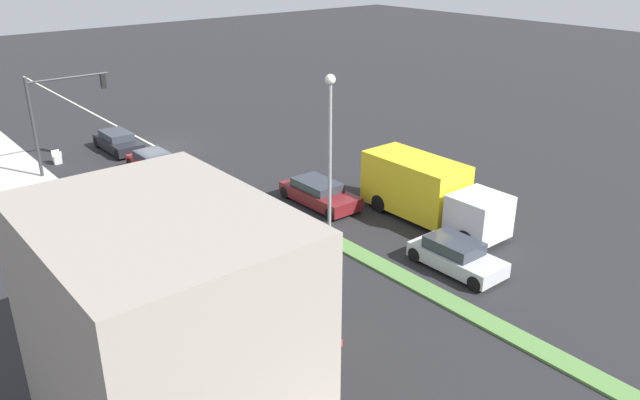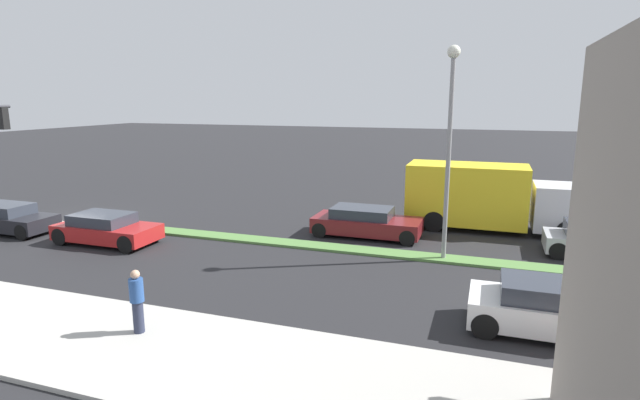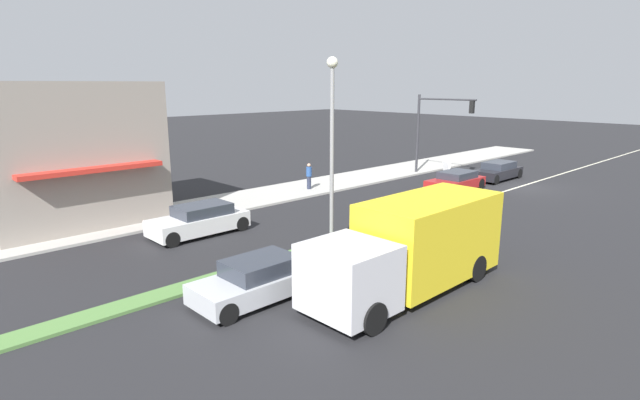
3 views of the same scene
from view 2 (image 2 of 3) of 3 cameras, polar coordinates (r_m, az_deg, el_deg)
name	(u,v)px [view 2 (image 2 of 3)]	position (r m, az deg, el deg)	size (l,w,h in m)	color
ground_plane	(465,262)	(18.63, 16.19, -6.84)	(160.00, 160.00, 0.00)	#232326
lane_marking_center	(68,222)	(26.33, -26.81, -2.27)	(0.16, 60.00, 0.01)	beige
street_lamp	(450,127)	(17.79, 14.64, 8.11)	(0.44, 0.44, 7.37)	gray
pedestrian	(137,300)	(13.05, -20.18, -10.67)	(0.34, 0.34, 1.59)	#282D42
delivery_truck	(488,197)	(23.11, 18.60, 0.32)	(2.44, 7.50, 2.87)	silver
van_white	(557,310)	(13.81, 25.46, -11.25)	(1.80, 4.25, 1.33)	silver
sedan_silver	(601,241)	(20.95, 29.47, -4.10)	(1.78, 3.93, 1.28)	#B7BABF
sedan_maroon	(366,222)	(21.11, 5.26, -2.55)	(1.88, 4.49, 1.23)	maroon
hatchback_red	(106,229)	(21.78, -23.24, -3.04)	(1.88, 4.09, 1.21)	#AD1E1E
sedan_dark	(7,218)	(25.62, -32.16, -1.79)	(1.75, 4.22, 1.24)	black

